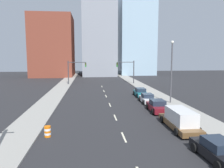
{
  "coord_description": "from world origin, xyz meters",
  "views": [
    {
      "loc": [
        -2.9,
        -4.5,
        6.89
      ],
      "look_at": [
        1.0,
        32.74,
        2.2
      ],
      "focal_mm": 35.0,
      "sensor_mm": 36.0,
      "label": 1
    }
  ],
  "objects_px": {
    "sedan_maroon": "(157,106)",
    "box_truck_brown": "(180,119)",
    "traffic_signal_left": "(74,69)",
    "street_lamp": "(172,68)",
    "sedan_black": "(218,151)",
    "sedan_teal": "(140,93)",
    "sedan_white": "(147,99)",
    "traffic_signal_right": "(129,69)",
    "traffic_barrel": "(47,131)"
  },
  "relations": [
    {
      "from": "street_lamp",
      "to": "traffic_signal_right",
      "type": "bearing_deg",
      "value": 94.83
    },
    {
      "from": "traffic_barrel",
      "to": "sedan_white",
      "type": "xyz_separation_m",
      "value": [
        12.3,
        12.89,
        0.16
      ]
    },
    {
      "from": "traffic_signal_left",
      "to": "street_lamp",
      "type": "height_order",
      "value": "street_lamp"
    },
    {
      "from": "traffic_barrel",
      "to": "box_truck_brown",
      "type": "relative_size",
      "value": 0.15
    },
    {
      "from": "traffic_signal_right",
      "to": "street_lamp",
      "type": "xyz_separation_m",
      "value": [
        2.01,
        -23.81,
        1.4
      ]
    },
    {
      "from": "traffic_signal_left",
      "to": "box_truck_brown",
      "type": "height_order",
      "value": "traffic_signal_left"
    },
    {
      "from": "traffic_signal_right",
      "to": "sedan_teal",
      "type": "distance_m",
      "value": 17.94
    },
    {
      "from": "traffic_signal_right",
      "to": "sedan_white",
      "type": "relative_size",
      "value": 1.4
    },
    {
      "from": "traffic_signal_left",
      "to": "sedan_teal",
      "type": "height_order",
      "value": "traffic_signal_left"
    },
    {
      "from": "traffic_signal_left",
      "to": "sedan_teal",
      "type": "relative_size",
      "value": 1.29
    },
    {
      "from": "street_lamp",
      "to": "sedan_maroon",
      "type": "height_order",
      "value": "street_lamp"
    },
    {
      "from": "sedan_black",
      "to": "box_truck_brown",
      "type": "xyz_separation_m",
      "value": [
        0.11,
        6.44,
        0.27
      ]
    },
    {
      "from": "traffic_signal_left",
      "to": "traffic_signal_right",
      "type": "relative_size",
      "value": 1.0
    },
    {
      "from": "traffic_signal_left",
      "to": "sedan_white",
      "type": "height_order",
      "value": "traffic_signal_left"
    },
    {
      "from": "street_lamp",
      "to": "box_truck_brown",
      "type": "distance_m",
      "value": 12.55
    },
    {
      "from": "sedan_black",
      "to": "traffic_signal_right",
      "type": "bearing_deg",
      "value": 85.42
    },
    {
      "from": "street_lamp",
      "to": "sedan_white",
      "type": "bearing_deg",
      "value": 166.76
    },
    {
      "from": "traffic_signal_right",
      "to": "sedan_teal",
      "type": "height_order",
      "value": "traffic_signal_right"
    },
    {
      "from": "traffic_signal_right",
      "to": "box_truck_brown",
      "type": "bearing_deg",
      "value": -92.23
    },
    {
      "from": "sedan_maroon",
      "to": "sedan_teal",
      "type": "bearing_deg",
      "value": 89.44
    },
    {
      "from": "traffic_signal_right",
      "to": "street_lamp",
      "type": "bearing_deg",
      "value": -85.17
    },
    {
      "from": "street_lamp",
      "to": "sedan_maroon",
      "type": "xyz_separation_m",
      "value": [
        -3.46,
        -4.58,
        -4.58
      ]
    },
    {
      "from": "traffic_signal_right",
      "to": "sedan_teal",
      "type": "relative_size",
      "value": 1.29
    },
    {
      "from": "traffic_barrel",
      "to": "sedan_teal",
      "type": "bearing_deg",
      "value": 55.55
    },
    {
      "from": "sedan_black",
      "to": "sedan_teal",
      "type": "bearing_deg",
      "value": 86.47
    },
    {
      "from": "box_truck_brown",
      "to": "sedan_maroon",
      "type": "distance_m",
      "value": 6.7
    },
    {
      "from": "sedan_black",
      "to": "sedan_maroon",
      "type": "height_order",
      "value": "sedan_maroon"
    },
    {
      "from": "traffic_signal_left",
      "to": "street_lamp",
      "type": "bearing_deg",
      "value": -56.5
    },
    {
      "from": "traffic_signal_right",
      "to": "street_lamp",
      "type": "height_order",
      "value": "street_lamp"
    },
    {
      "from": "traffic_signal_right",
      "to": "traffic_barrel",
      "type": "distance_m",
      "value": 38.56
    },
    {
      "from": "traffic_signal_right",
      "to": "box_truck_brown",
      "type": "distance_m",
      "value": 35.24
    },
    {
      "from": "traffic_signal_left",
      "to": "sedan_teal",
      "type": "xyz_separation_m",
      "value": [
        12.69,
        -17.62,
        -3.21
      ]
    },
    {
      "from": "traffic_signal_left",
      "to": "traffic_barrel",
      "type": "xyz_separation_m",
      "value": [
        0.13,
        -35.92,
        -3.4
      ]
    },
    {
      "from": "box_truck_brown",
      "to": "sedan_white",
      "type": "xyz_separation_m",
      "value": [
        0.05,
        12.06,
        -0.29
      ]
    },
    {
      "from": "traffic_signal_left",
      "to": "sedan_black",
      "type": "bearing_deg",
      "value": -73.54
    },
    {
      "from": "traffic_signal_left",
      "to": "sedan_white",
      "type": "bearing_deg",
      "value": -61.63
    },
    {
      "from": "sedan_maroon",
      "to": "box_truck_brown",
      "type": "bearing_deg",
      "value": -87.83
    },
    {
      "from": "traffic_barrel",
      "to": "street_lamp",
      "type": "relative_size",
      "value": 0.1
    },
    {
      "from": "box_truck_brown",
      "to": "sedan_teal",
      "type": "height_order",
      "value": "box_truck_brown"
    },
    {
      "from": "sedan_white",
      "to": "sedan_teal",
      "type": "bearing_deg",
      "value": 88.15
    },
    {
      "from": "sedan_maroon",
      "to": "sedan_black",
      "type": "bearing_deg",
      "value": -88.67
    },
    {
      "from": "sedan_teal",
      "to": "box_truck_brown",
      "type": "bearing_deg",
      "value": -89.97
    },
    {
      "from": "traffic_signal_left",
      "to": "box_truck_brown",
      "type": "bearing_deg",
      "value": -70.56
    },
    {
      "from": "sedan_maroon",
      "to": "sedan_teal",
      "type": "xyz_separation_m",
      "value": [
        0.38,
        10.77,
        -0.03
      ]
    },
    {
      "from": "box_truck_brown",
      "to": "traffic_signal_left",
      "type": "bearing_deg",
      "value": 109.81
    },
    {
      "from": "traffic_signal_left",
      "to": "traffic_barrel",
      "type": "distance_m",
      "value": 36.08
    },
    {
      "from": "sedan_maroon",
      "to": "traffic_signal_right",
      "type": "bearing_deg",
      "value": 88.56
    },
    {
      "from": "traffic_signal_right",
      "to": "sedan_white",
      "type": "distance_m",
      "value": 23.29
    },
    {
      "from": "sedan_white",
      "to": "sedan_teal",
      "type": "xyz_separation_m",
      "value": [
        0.25,
        5.41,
        0.03
      ]
    },
    {
      "from": "traffic_signal_right",
      "to": "sedan_teal",
      "type": "bearing_deg",
      "value": -93.46
    }
  ]
}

